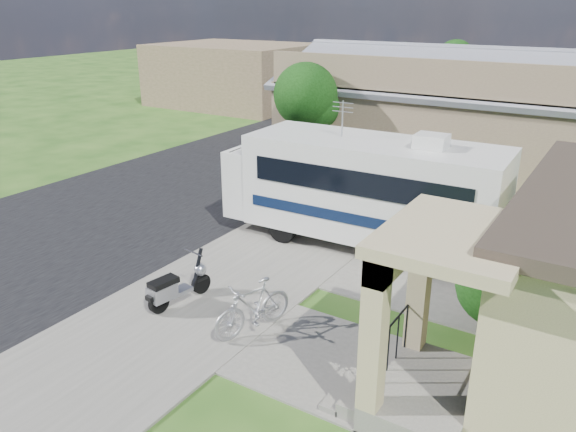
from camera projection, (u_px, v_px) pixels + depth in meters
The scene contains 18 objects.
ground at pixel (249, 304), 13.11m from camera, with size 120.00×120.00×0.00m, color #1D4412.
street_slab at pixel (244, 162), 24.75m from camera, with size 9.00×80.00×0.02m, color black.
sidewalk_slab at pixel (381, 185), 21.51m from camera, with size 4.00×80.00×0.06m, color #615D57.
driveway_slab at pixel (385, 250), 15.92m from camera, with size 7.00×6.00×0.05m, color #615D57.
walk_slab at pixel (345, 367), 10.82m from camera, with size 4.00×3.00×0.05m, color #615D57.
warehouse at pixel (443, 120), 23.46m from camera, with size 12.50×8.40×5.04m.
distant_bldg_far at pixel (235, 74), 38.25m from camera, with size 10.00×8.00×4.00m, color brown.
distant_bldg_near at pixel (341, 66), 46.90m from camera, with size 8.00×7.00×3.20m, color brown.
street_tree_a at pixel (309, 98), 20.95m from camera, with size 2.44×2.40×4.58m.
street_tree_b at pixel (406, 69), 28.82m from camera, with size 2.44×2.40×4.73m.
street_tree_c at pixel (457, 61), 36.05m from camera, with size 2.44×2.40×4.42m.
motorhome at pixel (363, 187), 15.79m from camera, with size 7.97×2.76×4.05m.
shrub at pixel (504, 281), 11.52m from camera, with size 1.99×1.90×2.44m.
scooter at pixel (176, 287), 12.83m from camera, with size 0.70×1.76×1.16m.
bicycle at pixel (253, 309), 11.77m from camera, with size 0.54×1.92×1.15m, color #A3A3AB.
pickup_truck at pixel (304, 135), 25.97m from camera, with size 2.83×6.13×1.70m, color silver.
van at pixel (358, 108), 31.91m from camera, with size 2.73×6.70×1.95m, color silver.
garden_hose at pixel (393, 357), 11.00m from camera, with size 0.42×0.42×0.19m, color #135D12.
Camera 1 is at (6.88, -9.28, 6.60)m, focal length 35.00 mm.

